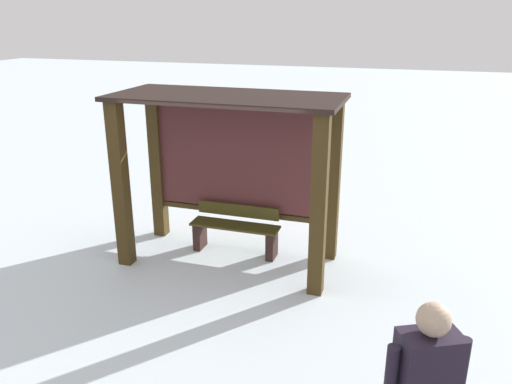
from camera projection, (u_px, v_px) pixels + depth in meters
ground_plane at (230, 259)px, 7.80m from camera, size 60.00×60.00×0.00m
bus_shelter at (232, 152)px, 7.43m from camera, size 3.22×1.44×2.52m
bench_left_inside at (236, 230)px, 7.94m from camera, size 1.40×0.36×0.76m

